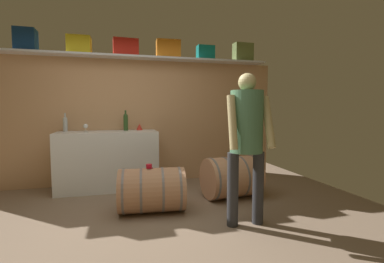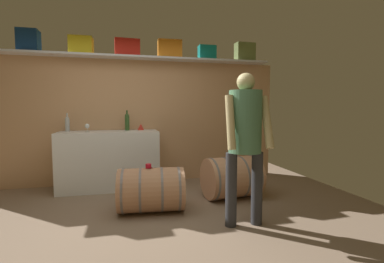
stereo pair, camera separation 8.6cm
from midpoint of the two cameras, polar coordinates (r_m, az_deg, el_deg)
name	(u,v)px [view 1 (the left image)]	position (r m, az deg, el deg)	size (l,w,h in m)	color
ground_plane	(130,213)	(3.76, -13.45, -16.04)	(6.75, 7.25, 0.02)	#846D57
back_wall_panel	(125,122)	(5.05, -14.09, 1.95)	(5.55, 0.10, 2.18)	tan
high_shelf_board	(124,57)	(4.97, -14.32, 14.67)	(5.11, 0.40, 0.03)	silver
toolcase_navy	(26,40)	(5.21, -31.60, 15.81)	(0.30, 0.26, 0.35)	navy
toolcase_yellow	(79,45)	(5.05, -22.79, 16.15)	(0.36, 0.26, 0.28)	yellow
toolcase_red	(126,48)	(5.01, -14.08, 16.44)	(0.41, 0.27, 0.28)	red
toolcase_orange	(168,49)	(5.07, -5.45, 16.56)	(0.41, 0.26, 0.31)	orange
toolcase_teal	(205,53)	(5.22, 2.32, 15.94)	(0.31, 0.18, 0.26)	#0F807A
toolcase_olive	(243,53)	(5.49, 10.04, 15.77)	(0.36, 0.20, 0.34)	olive
work_cabinet	(108,160)	(4.76, -17.43, -5.71)	(1.58, 0.62, 0.95)	white
wine_bottle_clear	(65,124)	(4.91, -25.22, 1.47)	(0.07, 0.07, 0.30)	#B7BDBE
wine_bottle_green	(126,122)	(4.83, -14.06, 2.01)	(0.08, 0.08, 0.34)	#305226
wine_glass	(86,127)	(4.64, -21.66, 0.96)	(0.07, 0.07, 0.13)	white
red_funnel	(139,127)	(4.90, -11.33, 0.95)	(0.11, 0.11, 0.11)	red
wine_barrel_near	(152,190)	(3.63, -9.00, -11.87)	(0.87, 0.63, 0.57)	tan
wine_barrel_far	(232,177)	(4.19, 7.60, -9.31)	(0.86, 0.68, 0.62)	tan
tasting_cup	(149,166)	(3.55, -9.58, -7.09)	(0.07, 0.07, 0.05)	red
winemaker_pouring	(247,133)	(3.10, 10.48, -0.31)	(0.51, 0.43, 1.71)	#2D2E31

